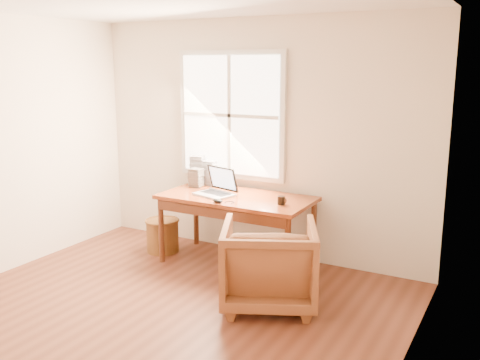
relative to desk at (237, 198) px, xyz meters
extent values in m
cube|color=brown|center=(0.00, -1.80, -0.74)|extent=(4.00, 4.50, 0.02)
cube|color=silver|center=(0.00, 0.46, 0.57)|extent=(4.00, 0.02, 2.60)
cube|color=silver|center=(2.01, -1.80, 0.57)|extent=(0.02, 4.50, 2.60)
cube|color=silver|center=(-0.30, 0.42, 0.82)|extent=(1.32, 0.05, 1.42)
cube|color=white|center=(-0.30, 0.39, 0.82)|extent=(1.20, 0.02, 1.30)
cube|color=silver|center=(-0.30, 0.38, 0.82)|extent=(0.04, 0.02, 1.30)
cube|color=silver|center=(-0.30, 0.38, 0.82)|extent=(1.20, 0.02, 0.04)
cube|color=brown|center=(0.00, 0.00, 0.00)|extent=(1.60, 0.80, 0.04)
imported|color=brown|center=(0.74, -0.74, -0.35)|extent=(1.09, 1.10, 0.76)
cylinder|color=brown|center=(-0.93, -0.06, -0.55)|extent=(0.39, 0.39, 0.36)
ellipsoid|color=black|center=(-0.03, -0.33, 0.04)|extent=(0.13, 0.10, 0.04)
cylinder|color=black|center=(0.55, -0.09, 0.06)|extent=(0.07, 0.07, 0.08)
cube|color=silver|center=(-0.52, 0.32, 0.16)|extent=(0.15, 0.13, 0.28)
cube|color=#2B2A30|center=(-0.61, 0.16, 0.13)|extent=(0.14, 0.12, 0.21)
cube|color=#A6A4B2|center=(-0.67, 0.29, 0.19)|extent=(0.18, 0.17, 0.33)
cube|color=#AEB4BA|center=(-0.42, 0.31, 0.12)|extent=(0.19, 0.18, 0.20)
camera|label=1|loc=(2.65, -4.76, 1.37)|focal=40.00mm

